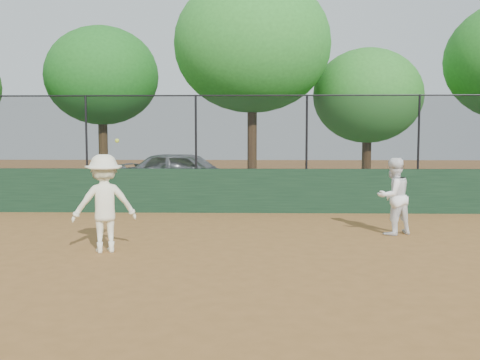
{
  "coord_description": "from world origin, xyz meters",
  "views": [
    {
      "loc": [
        1.09,
        -8.5,
        2.06
      ],
      "look_at": [
        0.8,
        2.2,
        1.2
      ],
      "focal_mm": 40.0,
      "sensor_mm": 36.0,
      "label": 1
    }
  ],
  "objects_px": {
    "tree_1": "(102,76)",
    "tree_2": "(252,45)",
    "player_main": "(104,203)",
    "tree_3": "(368,96)",
    "parked_car": "(186,173)",
    "player_second": "(393,196)"
  },
  "relations": [
    {
      "from": "tree_1",
      "to": "tree_2",
      "type": "distance_m",
      "value": 6.28
    },
    {
      "from": "player_main",
      "to": "tree_2",
      "type": "relative_size",
      "value": 0.26
    },
    {
      "from": "tree_1",
      "to": "tree_2",
      "type": "bearing_deg",
      "value": -15.59
    },
    {
      "from": "tree_1",
      "to": "tree_3",
      "type": "bearing_deg",
      "value": -0.73
    },
    {
      "from": "parked_car",
      "to": "player_second",
      "type": "relative_size",
      "value": 2.85
    },
    {
      "from": "tree_1",
      "to": "tree_2",
      "type": "height_order",
      "value": "tree_2"
    },
    {
      "from": "parked_car",
      "to": "tree_2",
      "type": "relative_size",
      "value": 0.59
    },
    {
      "from": "tree_2",
      "to": "parked_car",
      "type": "bearing_deg",
      "value": -158.37
    },
    {
      "from": "player_main",
      "to": "tree_3",
      "type": "distance_m",
      "value": 14.0
    },
    {
      "from": "player_main",
      "to": "tree_2",
      "type": "height_order",
      "value": "tree_2"
    },
    {
      "from": "tree_3",
      "to": "parked_car",
      "type": "bearing_deg",
      "value": -160.2
    },
    {
      "from": "player_second",
      "to": "tree_2",
      "type": "xyz_separation_m",
      "value": [
        -3.02,
        8.33,
        4.58
      ]
    },
    {
      "from": "player_second",
      "to": "tree_1",
      "type": "distance_m",
      "value": 13.95
    },
    {
      "from": "player_second",
      "to": "parked_car",
      "type": "bearing_deg",
      "value": -81.52
    },
    {
      "from": "tree_2",
      "to": "player_second",
      "type": "bearing_deg",
      "value": -70.08
    },
    {
      "from": "player_second",
      "to": "tree_3",
      "type": "distance_m",
      "value": 10.38
    },
    {
      "from": "player_main",
      "to": "tree_3",
      "type": "xyz_separation_m",
      "value": [
        7.11,
        11.74,
        2.79
      ]
    },
    {
      "from": "tree_2",
      "to": "player_main",
      "type": "bearing_deg",
      "value": -104.32
    },
    {
      "from": "parked_car",
      "to": "player_main",
      "type": "relative_size",
      "value": 2.28
    },
    {
      "from": "player_main",
      "to": "tree_1",
      "type": "relative_size",
      "value": 0.32
    },
    {
      "from": "parked_car",
      "to": "tree_1",
      "type": "relative_size",
      "value": 0.72
    },
    {
      "from": "parked_car",
      "to": "tree_2",
      "type": "bearing_deg",
      "value": -58.22
    }
  ]
}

